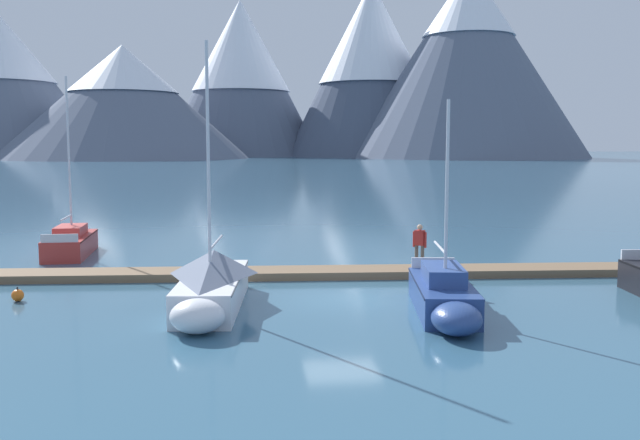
{
  "coord_description": "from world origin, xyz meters",
  "views": [
    {
      "loc": [
        -3.56,
        -22.99,
        5.23
      ],
      "look_at": [
        0.0,
        6.0,
        2.0
      ],
      "focal_mm": 39.72,
      "sensor_mm": 36.0,
      "label": 1
    }
  ],
  "objects_px": {
    "sailboat_second_berth": "(212,282)",
    "mooring_buoy_channel_marker": "(18,295)",
    "sailboat_nearest_berth": "(72,242)",
    "person_on_dock": "(420,243)",
    "sailboat_mid_dock_port": "(445,296)"
  },
  "relations": [
    {
      "from": "sailboat_nearest_berth",
      "to": "person_on_dock",
      "type": "bearing_deg",
      "value": -25.12
    },
    {
      "from": "person_on_dock",
      "to": "mooring_buoy_channel_marker",
      "type": "xyz_separation_m",
      "value": [
        -14.4,
        -3.1,
        -1.06
      ]
    },
    {
      "from": "sailboat_second_berth",
      "to": "mooring_buoy_channel_marker",
      "type": "relative_size",
      "value": 17.21
    },
    {
      "from": "sailboat_mid_dock_port",
      "to": "mooring_buoy_channel_marker",
      "type": "relative_size",
      "value": 13.5
    },
    {
      "from": "sailboat_mid_dock_port",
      "to": "person_on_dock",
      "type": "height_order",
      "value": "sailboat_mid_dock_port"
    },
    {
      "from": "sailboat_second_berth",
      "to": "person_on_dock",
      "type": "relative_size",
      "value": 4.89
    },
    {
      "from": "mooring_buoy_channel_marker",
      "to": "person_on_dock",
      "type": "bearing_deg",
      "value": 12.14
    },
    {
      "from": "sailboat_nearest_berth",
      "to": "person_on_dock",
      "type": "relative_size",
      "value": 4.86
    },
    {
      "from": "sailboat_second_berth",
      "to": "mooring_buoy_channel_marker",
      "type": "xyz_separation_m",
      "value": [
        -6.39,
        1.67,
        -0.64
      ]
    },
    {
      "from": "mooring_buoy_channel_marker",
      "to": "sailboat_second_berth",
      "type": "bearing_deg",
      "value": -14.67
    },
    {
      "from": "sailboat_nearest_berth",
      "to": "mooring_buoy_channel_marker",
      "type": "height_order",
      "value": "sailboat_nearest_berth"
    },
    {
      "from": "sailboat_second_berth",
      "to": "sailboat_mid_dock_port",
      "type": "distance_m",
      "value": 7.27
    },
    {
      "from": "sailboat_nearest_berth",
      "to": "sailboat_second_berth",
      "type": "distance_m",
      "value": 13.56
    },
    {
      "from": "sailboat_mid_dock_port",
      "to": "sailboat_nearest_berth",
      "type": "bearing_deg",
      "value": 135.57
    },
    {
      "from": "sailboat_nearest_berth",
      "to": "person_on_dock",
      "type": "distance_m",
      "value": 16.38
    }
  ]
}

